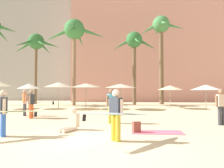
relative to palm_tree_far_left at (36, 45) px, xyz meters
The scene contains 22 objects.
ground 22.25m from the palm_tree_far_left, 66.06° to the right, with size 120.00×120.00×0.00m, color beige.
hotel_pink 18.40m from the palm_tree_far_left, 32.60° to the left, with size 24.05×9.90×19.31m, color #DB9989.
hotel_tower_gray 18.39m from the palm_tree_far_left, 95.10° to the left, with size 16.77×11.73×34.35m, color #A8A8A3.
palm_tree_far_left is the anchor object (origin of this frame).
palm_tree_left 15.40m from the palm_tree_far_left, ahead, with size 5.44×5.61×10.77m.
palm_tree_center 12.04m from the palm_tree_far_left, ahead, with size 5.14×5.34×8.45m.
palm_tree_far_right 5.59m from the palm_tree_far_left, 22.87° to the right, with size 7.14×7.17×9.75m.
cafe_umbrella_0 16.93m from the palm_tree_far_left, 25.00° to the right, with size 2.31×2.31×2.10m.
cafe_umbrella_1 11.19m from the palm_tree_far_left, 45.39° to the right, with size 2.73×2.73×2.28m.
cafe_umbrella_2 8.83m from the palm_tree_far_left, 75.00° to the right, with size 2.08×2.08×2.27m.
cafe_umbrella_3 13.54m from the palm_tree_far_left, 36.67° to the right, with size 2.74×2.74×2.22m.
cafe_umbrella_4 9.79m from the palm_tree_far_left, 57.23° to the right, with size 2.54×2.54×2.38m.
cafe_umbrella_5 19.75m from the palm_tree_far_left, 24.31° to the right, with size 2.60×2.60×2.14m.
beach_towel 21.95m from the palm_tree_far_left, 58.06° to the right, with size 1.96×0.88×0.01m, color #EF6684.
backpack 21.49m from the palm_tree_far_left, 60.00° to the right, with size 0.34×0.30×0.42m.
person_far_right 20.16m from the palm_tree_far_left, 73.71° to the right, with size 2.77×1.77×1.64m.
person_mid_right 22.20m from the palm_tree_far_left, 64.00° to the right, with size 2.44×2.19×1.65m.
person_mid_center 15.41m from the palm_tree_far_left, 71.19° to the right, with size 3.05×0.86×1.67m.
person_near_right 22.33m from the palm_tree_far_left, 47.87° to the right, with size 0.61×0.27×1.70m.
person_far_left 14.18m from the palm_tree_far_left, 73.38° to the right, with size 0.42×0.55×1.69m.
person_near_left 18.93m from the palm_tree_far_left, 58.95° to the right, with size 0.54×0.43×1.71m.
person_mid_left 19.96m from the palm_tree_far_left, 66.16° to the right, with size 0.76×0.98×0.93m.
Camera 1 is at (0.61, -6.47, 1.61)m, focal length 33.59 mm.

